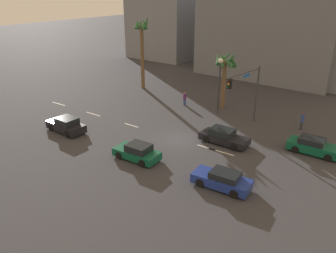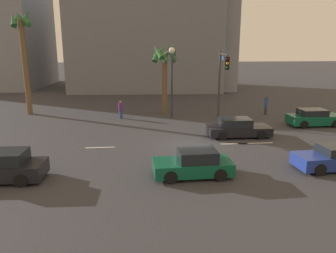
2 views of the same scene
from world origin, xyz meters
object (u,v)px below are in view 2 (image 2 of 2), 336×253
(streetlamp, at_px, (172,69))
(building_2, at_px, (0,37))
(car_0, at_px, (194,164))
(pedestrian_1, at_px, (121,109))
(car_4, at_px, (314,118))
(car_1, at_px, (335,158))
(car_3, at_px, (238,128))
(pedestrian_0, at_px, (266,104))
(traffic_signal, at_px, (222,74))
(palm_tree_0, at_px, (165,62))
(palm_tree_1, at_px, (23,44))
(car_2, at_px, (1,167))

(streetlamp, bearing_deg, building_2, 132.92)
(car_0, distance_m, pedestrian_1, 14.66)
(streetlamp, bearing_deg, car_4, -19.61)
(car_0, xyz_separation_m, car_1, (7.77, 0.26, -0.02))
(car_4, bearing_deg, car_3, -159.85)
(car_0, xyz_separation_m, streetlamp, (0.32, 13.82, 3.78))
(pedestrian_1, bearing_deg, car_3, -38.36)
(car_0, distance_m, streetlamp, 14.33)
(car_3, relative_size, streetlamp, 0.72)
(car_0, bearing_deg, pedestrian_0, 56.77)
(car_1, xyz_separation_m, traffic_signal, (-3.37, 11.71, 3.52))
(streetlamp, bearing_deg, traffic_signal, -24.26)
(car_3, xyz_separation_m, palm_tree_0, (-4.60, 8.91, 4.32))
(streetlamp, height_order, palm_tree_1, palm_tree_1)
(car_1, height_order, pedestrian_1, pedestrian_1)
(car_3, bearing_deg, car_4, 20.15)
(car_3, distance_m, traffic_signal, 6.05)
(car_4, relative_size, pedestrian_0, 2.33)
(palm_tree_0, relative_size, building_2, 0.43)
(streetlamp, xyz_separation_m, building_2, (-24.29, 26.13, 3.33))
(car_3, distance_m, pedestrian_0, 8.96)
(palm_tree_1, height_order, building_2, building_2)
(car_2, height_order, palm_tree_0, palm_tree_0)
(car_0, relative_size, car_1, 0.93)
(car_1, relative_size, pedestrian_1, 2.63)
(traffic_signal, height_order, building_2, building_2)
(traffic_signal, relative_size, palm_tree_0, 0.90)
(car_1, relative_size, building_2, 0.28)
(car_1, height_order, car_3, car_3)
(palm_tree_0, bearing_deg, car_3, -62.66)
(car_4, distance_m, pedestrian_0, 5.27)
(traffic_signal, xyz_separation_m, pedestrian_1, (-8.73, 2.03, -3.28))
(building_2, bearing_deg, car_1, -49.31)
(car_4, xyz_separation_m, palm_tree_0, (-11.91, 6.22, 4.30))
(car_3, bearing_deg, palm_tree_1, 150.86)
(traffic_signal, height_order, palm_tree_0, palm_tree_0)
(car_3, bearing_deg, traffic_signal, 90.71)
(car_4, xyz_separation_m, traffic_signal, (-7.37, 2.24, 3.49))
(traffic_signal, bearing_deg, building_2, 135.42)
(car_2, xyz_separation_m, pedestrian_0, (19.03, 14.17, 0.31))
(pedestrian_0, xyz_separation_m, palm_tree_1, (-22.70, 2.44, 5.61))
(car_2, relative_size, pedestrian_1, 2.64)
(car_3, bearing_deg, car_2, -154.27)
(car_2, bearing_deg, building_2, 109.99)
(building_2, bearing_deg, pedestrian_1, -50.82)
(car_1, xyz_separation_m, car_3, (-3.31, 6.79, 0.01))
(car_0, xyz_separation_m, pedestrian_0, (9.48, 14.47, 0.36))
(palm_tree_0, bearing_deg, palm_tree_1, 175.83)
(car_0, xyz_separation_m, car_3, (4.47, 7.05, -0.01))
(streetlamp, height_order, pedestrian_1, streetlamp)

